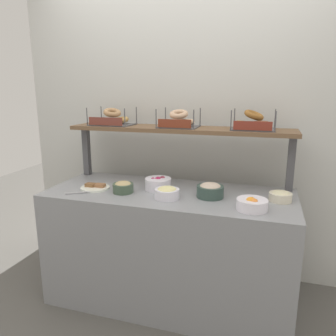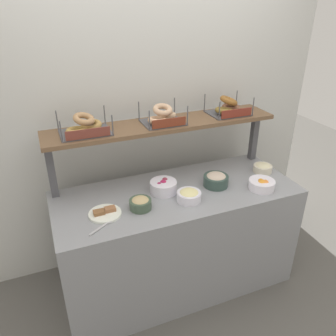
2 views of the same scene
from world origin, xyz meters
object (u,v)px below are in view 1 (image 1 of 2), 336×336
Objects in this scene: bowl_egg_salad at (167,193)px; bowl_tuna_salad at (210,190)px; serving_plate_white at (95,187)px; bowl_potato_salad at (280,196)px; bagel_basket_everything at (112,119)px; bagel_basket_plain at (178,121)px; bowl_hummus at (123,187)px; bowl_fruit_salad at (252,204)px; bowl_beet_salad at (158,183)px; serving_spoon_near_plate at (83,192)px; bagel_basket_cinnamon_raisin at (253,123)px.

bowl_tuna_salad reaches higher than bowl_egg_salad.
serving_plate_white is at bearing -175.79° from bowl_tuna_salad.
bowl_egg_salad is 1.14× the size of bowl_potato_salad.
bagel_basket_everything is 1.12× the size of bagel_basket_plain.
bowl_hummus is 0.62m from bagel_basket_everything.
bagel_basket_plain reaches higher than bowl_egg_salad.
bowl_potato_salad reaches higher than serving_plate_white.
bowl_fruit_salad is 1.13× the size of bowl_egg_salad.
bowl_egg_salad is at bearing -85.26° from bagel_basket_plain.
bowl_tuna_salad reaches higher than bowl_beet_salad.
serving_spoon_near_plate is at bearing -168.37° from bowl_tuna_salad.
serving_plate_white is at bearing -165.00° from bowl_beet_salad.
bowl_potato_salad is 0.70× the size of serving_plate_white.
bowl_fruit_salad is 0.63× the size of bagel_basket_plain.
bagel_basket_cinnamon_raisin is at bearing 130.98° from bowl_potato_salad.
bowl_beet_salad reaches higher than bowl_hummus.
bagel_basket_everything is (0.01, 0.47, 0.47)m from serving_spoon_near_plate.
bowl_potato_salad is (0.72, 0.17, -0.01)m from bowl_egg_salad.
bowl_fruit_salad is 0.99× the size of bowl_beet_salad.
bowl_tuna_salad is at bearing 4.21° from serving_plate_white.
bowl_hummus is 0.70× the size of serving_plate_white.
bowl_egg_salad is 0.91× the size of bowl_tuna_salad.
bagel_basket_everything is (-0.85, 0.29, 0.43)m from bowl_tuna_salad.
serving_spoon_near_plate is (-0.26, -0.10, -0.03)m from bowl_hummus.
bowl_fruit_salad is 0.57× the size of bagel_basket_everything.
serving_spoon_near_plate is at bearing -156.89° from bagel_basket_cinnamon_raisin.
bowl_tuna_salad is at bearing -8.49° from bowl_beet_salad.
serving_plate_white reaches higher than serving_spoon_near_plate.
bowl_tuna_salad reaches higher than bowl_potato_salad.
bowl_egg_salad is at bearing -141.50° from bagel_basket_cinnamon_raisin.
bagel_basket_cinnamon_raisin is at bearing 0.99° from bagel_basket_plain.
bowl_beet_salad is 0.57× the size of bagel_basket_everything.
bagel_basket_everything reaches higher than serving_plate_white.
bagel_basket_plain is (0.55, -0.00, 0.00)m from bagel_basket_everything.
bowl_egg_salad is at bearing 6.31° from serving_spoon_near_plate.
bowl_beet_salad is at bearing 26.38° from serving_spoon_near_plate.
bowl_hummus is 0.64m from bagel_basket_plain.
bowl_potato_salad is at bearing -0.37° from bowl_beet_salad.
bowl_tuna_salad is at bearing 7.46° from bowl_hummus.
serving_plate_white is at bearing -161.72° from bagel_basket_cinnamon_raisin.
serving_spoon_near_plate is at bearing -173.69° from bowl_egg_salad.
bowl_hummus is 0.91× the size of serving_spoon_near_plate.
bowl_hummus is 0.77× the size of bowl_beet_salad.
bowl_fruit_salad is 0.33m from bowl_tuna_salad.
bowl_fruit_salad is 1.12m from serving_plate_white.
bowl_tuna_salad is (0.27, 0.11, 0.01)m from bowl_egg_salad.
bowl_beet_salad is at bearing -159.47° from bagel_basket_cinnamon_raisin.
bowl_potato_salad is 1.34m from serving_spoon_near_plate.
bowl_potato_salad is (0.17, 0.22, -0.00)m from bowl_fruit_salad.
bowl_tuna_salad is 0.57m from bagel_basket_cinnamon_raisin.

